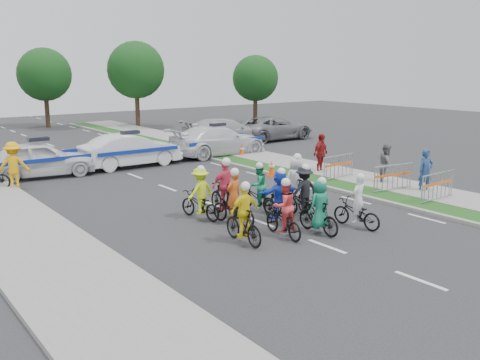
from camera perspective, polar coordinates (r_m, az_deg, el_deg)
ground at (r=15.07m, az=9.26°, el=-7.02°), size 90.00×90.00×0.00m
curb_right at (r=21.93m, az=9.20°, el=-0.79°), size 0.20×60.00×0.12m
grass_strip at (r=22.43m, az=10.45°, el=-0.56°), size 1.20×60.00×0.11m
sidewalk_right at (r=23.76m, az=13.41°, el=0.04°), size 2.40×60.00×0.13m
sidewalk_left at (r=16.06m, az=-21.29°, el=-6.27°), size 3.00×60.00×0.13m
rider_0 at (r=16.81m, az=12.35°, el=-3.09°), size 0.77×1.74×1.72m
rider_1 at (r=15.99m, az=8.43°, el=-3.33°), size 0.73×1.65×1.73m
rider_2 at (r=15.56m, az=4.66°, el=-3.73°), size 0.80×1.79×1.77m
rider_3 at (r=14.94m, az=0.40°, el=-4.24°), size 0.92×1.72×1.80m
rider_4 at (r=17.47m, az=6.76°, el=-1.84°), size 1.06×1.84×1.83m
rider_5 at (r=16.90m, az=4.22°, el=-2.10°), size 1.47×1.75×1.80m
rider_6 at (r=16.71m, az=-0.74°, el=-2.78°), size 0.92×1.87×1.83m
rider_7 at (r=18.49m, az=5.90°, el=-0.86°), size 0.92×1.96×1.99m
rider_8 at (r=18.30m, az=1.91°, el=-1.35°), size 0.76×1.73×1.71m
rider_9 at (r=17.75m, az=-1.60°, el=-1.41°), size 1.01×1.90×1.96m
rider_10 at (r=17.37m, az=-4.28°, el=-1.93°), size 1.08×1.83×1.78m
police_car_0 at (r=25.46m, az=-20.57°, el=2.10°), size 5.00×2.59×1.63m
police_car_1 at (r=26.85m, az=-11.56°, el=3.12°), size 4.94×1.77×1.62m
police_car_2 at (r=29.63m, az=-2.36°, el=4.21°), size 5.70×2.35×1.65m
civilian_sedan at (r=33.72m, az=-1.57°, el=5.19°), size 5.84×2.61×1.66m
civilian_suv at (r=36.11m, az=3.65°, el=5.55°), size 5.66×2.67×1.56m
spectator_0 at (r=21.96m, az=19.18°, el=0.88°), size 0.74×0.60×1.75m
spectator_1 at (r=23.19m, az=15.36°, el=1.62°), size 1.04×1.01×1.69m
spectator_2 at (r=24.91m, az=8.60°, el=2.81°), size 1.16×0.70×1.85m
marshal_hiviz at (r=23.34m, az=-23.00°, el=1.43°), size 1.41×1.10×1.92m
barrier_0 at (r=20.65m, az=20.31°, el=-0.78°), size 2.01×0.55×1.12m
barrier_1 at (r=21.75m, az=15.99°, el=0.13°), size 2.05×0.77×1.12m
barrier_2 at (r=23.55m, az=10.47°, el=1.30°), size 2.03×0.63×1.12m
cone_0 at (r=24.19m, az=3.40°, el=1.24°), size 0.40×0.40×0.70m
cone_1 at (r=29.29m, az=0.18°, el=3.17°), size 0.40×0.40×0.70m
tree_1 at (r=44.27m, az=-11.04°, el=11.44°), size 4.55×4.55×6.82m
tree_2 at (r=45.68m, az=1.66°, el=10.78°), size 3.85×3.85×5.77m
tree_4 at (r=45.81m, az=-20.14°, el=10.51°), size 4.20×4.20×6.30m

